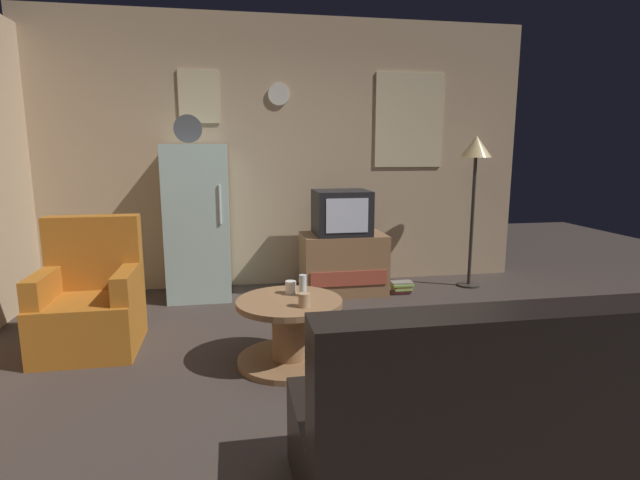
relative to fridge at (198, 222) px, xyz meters
The scene contains 13 objects.
ground_plane 2.39m from the fridge, 66.07° to the right, with size 12.00×12.00×0.00m, color #3D332D.
wall_with_art 1.19m from the fridge, 22.22° to the left, with size 5.20×0.12×2.79m.
fridge is the anchor object (origin of this frame).
tv_stand 1.50m from the fridge, ahead, with size 0.84×0.53×0.61m.
crt_tv 1.42m from the fridge, ahead, with size 0.54×0.51×0.44m.
standing_lamp 2.89m from the fridge, ahead, with size 0.32×0.32×1.59m.
coffee_table 1.94m from the fridge, 68.31° to the right, with size 0.72×0.72×0.45m.
wine_glass 1.86m from the fridge, 64.46° to the right, with size 0.05×0.05×0.15m, color silver.
mug_ceramic_white 1.76m from the fridge, 65.67° to the right, with size 0.08×0.08×0.09m, color silver.
mug_ceramic_tan 2.07m from the fridge, 68.02° to the right, with size 0.08×0.08×0.09m, color tan.
armchair 1.46m from the fridge, 120.96° to the right, with size 0.68×0.68×0.96m.
couch 3.57m from the fridge, 66.64° to the right, with size 1.70×0.80×0.92m.
book_stack 2.15m from the fridge, ahead, with size 0.22×0.17×0.12m.
Camera 1 is at (-0.59, -2.87, 1.46)m, focal length 27.79 mm.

